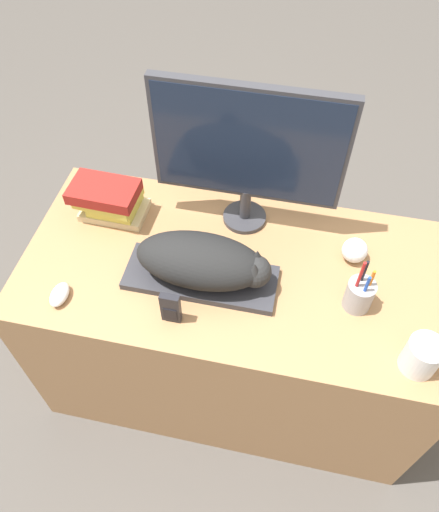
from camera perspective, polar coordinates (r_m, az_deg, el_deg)
name	(u,v)px	position (r m, az deg, el deg)	size (l,w,h in m)	color
ground_plane	(214,447)	(2.07, -0.62, -20.96)	(12.00, 12.00, 0.00)	#4C4742
desk	(232,326)	(1.86, 1.48, -8.03)	(1.34, 0.66, 0.73)	#9E7047
keyboard	(201,278)	(1.52, -2.14, -2.50)	(0.46, 0.17, 0.02)	#2D2D33
cat	(205,261)	(1.45, -1.69, -0.62)	(0.40, 0.18, 0.15)	black
monitor	(248,149)	(1.48, 3.32, 12.14)	(0.57, 0.14, 0.51)	#333338
computer_mouse	(59,295)	(1.55, -17.82, -4.22)	(0.05, 0.09, 0.04)	silver
coffee_mug	(423,356)	(1.44, 22.23, -10.55)	(0.13, 0.10, 0.11)	silver
pen_cup	(359,294)	(1.49, 15.70, -4.24)	(0.08, 0.08, 0.20)	#939399
baseball	(355,250)	(1.60, 15.20, 0.64)	(0.08, 0.08, 0.08)	silver
phone	(171,308)	(1.41, -5.60, -5.96)	(0.06, 0.02, 0.12)	black
book_stack	(110,200)	(1.69, -12.45, 6.32)	(0.23, 0.16, 0.13)	#C6B284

